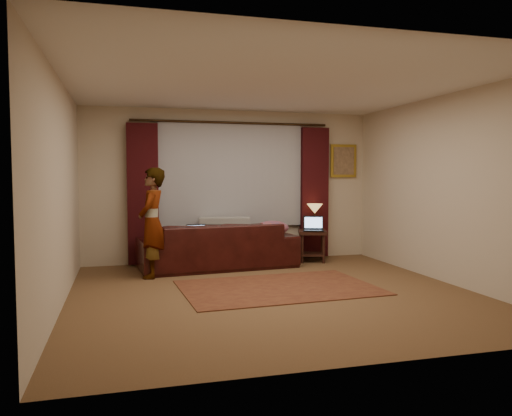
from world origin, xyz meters
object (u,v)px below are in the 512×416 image
(tiffany_lamp, at_px, (315,217))
(laptop_table, at_px, (313,224))
(person, at_px, (152,223))
(sofa, at_px, (218,237))
(laptop_sofa, at_px, (198,232))
(end_table, at_px, (312,246))

(tiffany_lamp, distance_m, laptop_table, 0.29)
(person, bearing_deg, sofa, 133.86)
(sofa, height_order, laptop_sofa, sofa)
(laptop_table, xyz_separation_m, person, (-2.71, -0.53, 0.13))
(laptop_table, height_order, person, person)
(sofa, distance_m, tiffany_lamp, 1.81)
(laptop_table, bearing_deg, tiffany_lamp, 83.59)
(tiffany_lamp, xyz_separation_m, laptop_table, (-0.12, -0.24, -0.10))
(laptop_sofa, distance_m, person, 0.76)
(laptop_sofa, relative_size, person, 0.21)
(end_table, height_order, tiffany_lamp, tiffany_lamp)
(sofa, height_order, tiffany_lamp, sofa)
(end_table, height_order, person, person)
(sofa, distance_m, laptop_sofa, 0.47)
(sofa, distance_m, person, 1.21)
(laptop_sofa, height_order, end_table, laptop_sofa)
(laptop_sofa, height_order, laptop_table, laptop_table)
(end_table, relative_size, laptop_table, 1.46)
(laptop_table, bearing_deg, laptop_sofa, -151.85)
(end_table, xyz_separation_m, tiffany_lamp, (0.09, 0.12, 0.49))
(laptop_sofa, distance_m, laptop_table, 2.04)
(sofa, relative_size, laptop_sofa, 7.57)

